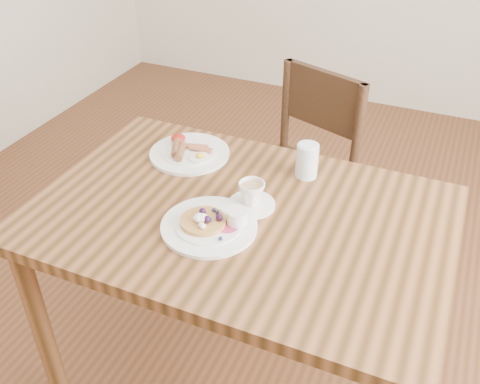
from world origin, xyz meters
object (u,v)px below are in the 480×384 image
Objects in this scene: dining_table at (240,238)px; pancake_plate at (211,224)px; water_glass at (307,161)px; chair_far at (298,169)px; breakfast_plate at (188,152)px; teacup_saucer at (252,196)px.

pancake_plate is (-0.04, -0.10, 0.11)m from dining_table.
water_glass is at bearing 65.91° from dining_table.
chair_far reaches higher than breakfast_plate.
water_glass is at bearing 5.11° from breakfast_plate.
breakfast_plate is at bearing -174.89° from water_glass.
pancake_plate is 0.40m from water_glass.
water_glass is (0.10, 0.22, 0.02)m from teacup_saucer.
dining_table is 1.36× the size of chair_far.
pancake_plate is 2.42× the size of water_glass.
teacup_saucer is 0.24m from water_glass.
dining_table is at bearing -114.41° from teacup_saucer.
pancake_plate is 0.40m from breakfast_plate.
water_glass reaches higher than dining_table.
water_glass is at bearing 65.87° from pancake_plate.
breakfast_plate reaches higher than dining_table.
chair_far is 0.70m from teacup_saucer.
teacup_saucer reaches higher than breakfast_plate.
dining_table is 0.32m from water_glass.
chair_far reaches higher than pancake_plate.
dining_table is 8.57× the size of teacup_saucer.
pancake_plate is at bearing -52.89° from breakfast_plate.
chair_far is at bearing 89.11° from pancake_plate.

